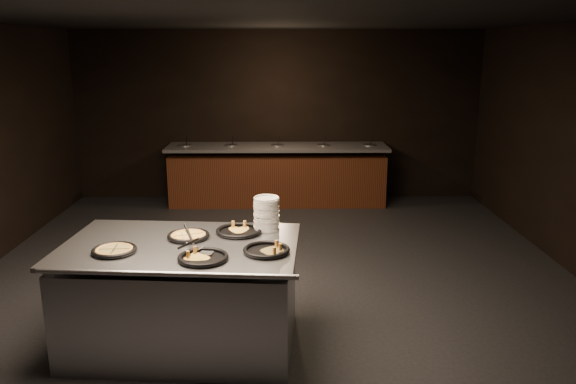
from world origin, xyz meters
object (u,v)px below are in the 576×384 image
Objects in this scene: serving_counter at (183,297)px; plate_stack at (266,214)px; pan_veggie_whole at (114,250)px; pan_cheese_whole at (188,236)px.

serving_counter is 6.81× the size of plate_stack.
serving_counter is 1.05m from plate_stack.
pan_veggie_whole reaches higher than serving_counter.
plate_stack is at bearing 30.67° from serving_counter.
pan_cheese_whole is (0.55, 0.36, 0.00)m from pan_veggie_whole.
pan_cheese_whole reaches higher than serving_counter.
pan_cheese_whole is (0.05, 0.15, 0.52)m from serving_counter.
serving_counter is 0.55m from pan_cheese_whole.
serving_counter is 5.74× the size of pan_veggie_whole.
serving_counter is 0.76m from pan_veggie_whole.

